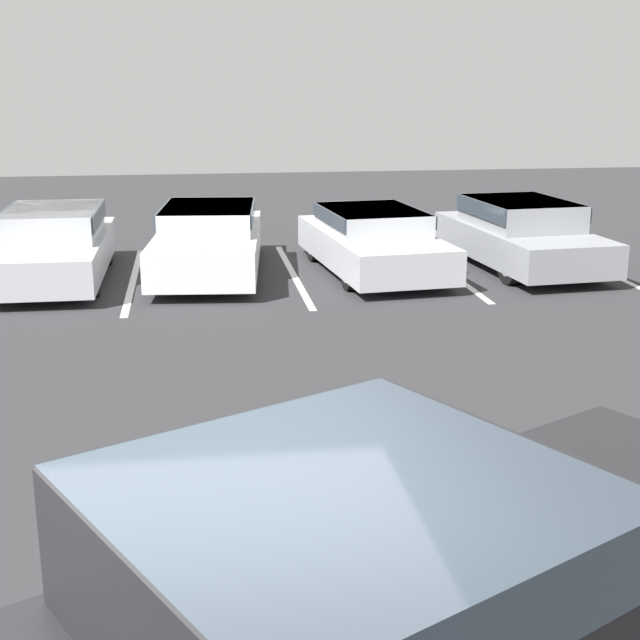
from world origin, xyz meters
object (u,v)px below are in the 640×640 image
(parked_sedan_a, at_px, (54,243))
(parked_sedan_c, at_px, (373,239))
(parked_sedan_b, at_px, (209,238))
(parked_sedan_d, at_px, (521,232))
(wheel_stop_curb, at_px, (347,236))

(parked_sedan_a, xyz_separation_m, parked_sedan_c, (5.74, -0.14, -0.05))
(parked_sedan_b, xyz_separation_m, parked_sedan_d, (5.87, -0.28, 0.02))
(parked_sedan_c, relative_size, parked_sedan_d, 1.01)
(parked_sedan_d, bearing_deg, wheel_stop_curb, -146.58)
(parked_sedan_a, relative_size, wheel_stop_curb, 2.57)
(parked_sedan_c, xyz_separation_m, wheel_stop_curb, (0.13, 3.47, -0.56))
(parked_sedan_b, bearing_deg, parked_sedan_c, 90.22)
(parked_sedan_a, bearing_deg, parked_sedan_b, 93.20)
(parked_sedan_d, distance_m, wheel_stop_curb, 4.45)
(parked_sedan_d, bearing_deg, parked_sedan_c, -94.72)
(parked_sedan_d, xyz_separation_m, wheel_stop_curb, (-2.74, 3.46, -0.61))
(wheel_stop_curb, bearing_deg, parked_sedan_a, -150.42)
(parked_sedan_c, relative_size, wheel_stop_curb, 2.61)
(wheel_stop_curb, bearing_deg, parked_sedan_b, -134.55)
(parked_sedan_b, height_order, parked_sedan_c, parked_sedan_b)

